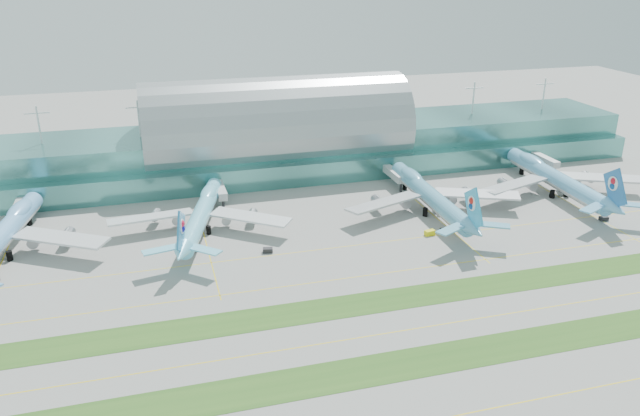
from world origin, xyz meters
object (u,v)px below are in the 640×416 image
object	(u,v)px
airliner_b	(201,213)
airliner_d	(555,177)
airliner_c	(429,194)
terminal	(277,140)
airliner_a	(1,235)

from	to	relation	value
airliner_b	airliner_d	xyz separation A→B (m)	(146.15, -1.97, 0.67)
airliner_b	airliner_c	distance (m)	87.34
airliner_b	airliner_c	world-z (taller)	airliner_c
terminal	airliner_b	size ratio (longest dim) A/B	4.58
airliner_a	airliner_c	bearing A→B (deg)	8.75
airliner_b	airliner_d	distance (m)	146.17
airliner_c	airliner_d	bearing A→B (deg)	5.35
terminal	airliner_d	xyz separation A→B (m)	(105.23, -62.35, -7.14)
airliner_d	airliner_b	bearing A→B (deg)	-177.74
airliner_a	airliner_c	distance (m)	153.00
terminal	airliner_d	distance (m)	122.52
airliner_a	airliner_b	world-z (taller)	airliner_a
terminal	airliner_a	bearing A→B (deg)	-149.11
airliner_a	airliner_c	size ratio (longest dim) A/B	1.01
airliner_a	airliner_d	world-z (taller)	airliner_d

